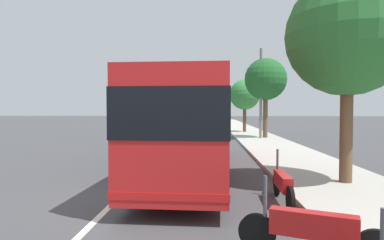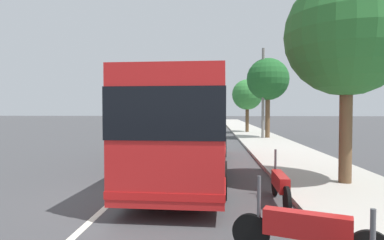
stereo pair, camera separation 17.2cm
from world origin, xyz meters
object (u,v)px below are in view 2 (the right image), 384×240
car_far_distant (180,120)px  utility_pole (263,94)px  car_side_street (206,122)px  roadside_tree_mid_block (268,80)px  motorcycle_angled (280,185)px  roadside_tree_near_camera (347,35)px  motorcycle_mid_row (306,230)px  roadside_tree_far_block (247,95)px  coach_bus (193,122)px

car_far_distant → utility_pole: (-23.46, -8.70, 2.76)m
car_side_street → roadside_tree_mid_block: (-16.62, -5.12, 3.96)m
motorcycle_angled → roadside_tree_near_camera: size_ratio=0.37×
motorcycle_angled → car_far_distant: bearing=10.6°
motorcycle_mid_row → utility_pole: (20.42, -2.44, 3.04)m
roadside_tree_far_block → utility_pole: bearing=-176.3°
coach_bus → car_far_distant: 36.86m
motorcycle_angled → utility_pole: bearing=-5.6°
car_far_distant → utility_pole: size_ratio=0.63×
car_side_street → coach_bus: bearing=177.2°
motorcycle_mid_row → car_side_street: size_ratio=0.53×
roadside_tree_near_camera → motorcycle_mid_row: bearing=152.9°
motorcycle_angled → roadside_tree_near_camera: 5.06m
motorcycle_angled → roadside_tree_mid_block: (17.84, -2.64, 4.19)m
motorcycle_angled → car_far_distant: (40.83, 6.49, 0.27)m
car_far_distant → car_side_street: size_ratio=1.07×
motorcycle_mid_row → car_side_street: car_side_street is taller
motorcycle_mid_row → car_side_street: bearing=-65.1°
car_side_street → utility_pole: utility_pole is taller
car_far_distant → roadside_tree_far_block: 18.57m
roadside_tree_near_camera → roadside_tree_far_block: bearing=1.4°
car_far_distant → roadside_tree_mid_block: 25.04m
motorcycle_mid_row → roadside_tree_mid_block: bearing=-76.4°
car_far_distant → roadside_tree_near_camera: 40.05m
motorcycle_angled → roadside_tree_mid_block: bearing=-6.8°
motorcycle_mid_row → roadside_tree_mid_block: size_ratio=0.35×
car_far_distant → car_side_street: bearing=28.4°
car_side_street → motorcycle_mid_row: bearing=-179.5°
motorcycle_angled → car_side_street: (34.46, 2.47, 0.22)m
motorcycle_angled → car_far_distant: size_ratio=0.53×
car_side_street → roadside_tree_near_camera: roadside_tree_near_camera is taller
roadside_tree_near_camera → roadside_tree_mid_block: bearing=-1.2°
car_far_distant → utility_pole: utility_pole is taller
car_far_distant → utility_pole: bearing=16.5°
motorcycle_mid_row → utility_pole: size_ratio=0.31×
motorcycle_mid_row → roadside_tree_near_camera: 6.92m
roadside_tree_mid_block → motorcycle_angled: bearing=171.6°
coach_bus → utility_pole: bearing=-17.0°
roadside_tree_mid_block → roadside_tree_far_block: 6.75m
motorcycle_mid_row → roadside_tree_far_block: bearing=-72.7°
coach_bus → car_side_street: coach_bus is taller
roadside_tree_near_camera → car_side_street: bearing=8.4°
car_far_distant → car_side_street: (-6.37, -4.02, -0.05)m
car_side_street → car_far_distant: bearing=29.3°
car_side_street → roadside_tree_mid_block: 17.84m
motorcycle_mid_row → utility_pole: 20.78m
coach_bus → motorcycle_angled: coach_bus is taller
coach_bus → roadside_tree_mid_block: roadside_tree_mid_block is taller
roadside_tree_far_block → car_far_distant: bearing=26.7°
motorcycle_mid_row → motorcycle_angled: size_ratio=0.94×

